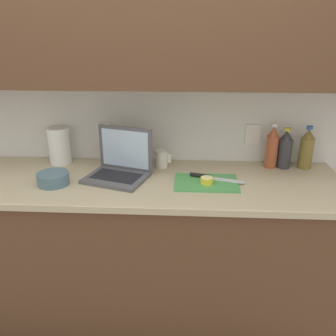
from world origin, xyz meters
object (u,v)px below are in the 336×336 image
(laptop, at_px, (120,166))
(bowl_white, at_px, (53,179))
(bottle_oil_tall, at_px, (285,150))
(bottle_water_clear, at_px, (306,149))
(lemon_half_cut, at_px, (207,180))
(paper_towel_roll, at_px, (59,146))
(measuring_cup, at_px, (161,159))
(knife, at_px, (207,177))
(cutting_board, at_px, (206,183))
(bottle_green_soda, at_px, (272,147))

(laptop, height_order, bowl_white, laptop)
(bottle_oil_tall, bearing_deg, bottle_water_clear, 0.00)
(lemon_half_cut, distance_m, paper_towel_roll, 0.93)
(bottle_water_clear, xyz_separation_m, measuring_cup, (-0.85, -0.03, -0.07))
(lemon_half_cut, bearing_deg, bowl_white, -177.40)
(bottle_water_clear, bearing_deg, knife, -160.14)
(paper_towel_roll, bearing_deg, lemon_half_cut, -17.33)
(laptop, bearing_deg, bottle_water_clear, 27.79)
(lemon_half_cut, bearing_deg, measuring_cup, 136.38)
(laptop, xyz_separation_m, bottle_oil_tall, (0.95, 0.20, 0.05))
(cutting_board, distance_m, bottle_green_soda, 0.49)
(bottle_water_clear, xyz_separation_m, paper_towel_roll, (-1.48, -0.01, -0.00))
(laptop, height_order, paper_towel_roll, laptop)
(bottle_water_clear, bearing_deg, bowl_white, -167.27)
(knife, bearing_deg, laptop, -166.11)
(laptop, height_order, cutting_board, laptop)
(lemon_half_cut, height_order, measuring_cup, measuring_cup)
(paper_towel_roll, bearing_deg, knife, -13.00)
(bottle_water_clear, relative_size, bowl_white, 1.52)
(knife, bearing_deg, bottle_oil_tall, 40.39)
(bottle_oil_tall, xyz_separation_m, paper_towel_roll, (-1.35, -0.01, 0.00))
(bottle_green_soda, height_order, paper_towel_roll, bottle_green_soda)
(measuring_cup, bearing_deg, paper_towel_roll, 177.47)
(bottle_oil_tall, bearing_deg, bottle_green_soda, 180.00)
(laptop, distance_m, bowl_white, 0.36)
(knife, distance_m, bowl_white, 0.83)
(laptop, bearing_deg, cutting_board, 9.50)
(lemon_half_cut, bearing_deg, bottle_oil_tall, 30.96)
(bottle_water_clear, height_order, paper_towel_roll, bottle_water_clear)
(laptop, xyz_separation_m, bottle_water_clear, (1.07, 0.20, 0.05))
(bottle_water_clear, bearing_deg, bottle_oil_tall, -180.00)
(knife, distance_m, lemon_half_cut, 0.07)
(laptop, xyz_separation_m, knife, (0.49, -0.02, -0.05))
(lemon_half_cut, xyz_separation_m, paper_towel_roll, (-0.88, 0.28, 0.09))
(lemon_half_cut, bearing_deg, paper_towel_roll, 162.67)
(cutting_board, bearing_deg, paper_towel_roll, 163.79)
(lemon_half_cut, distance_m, bottle_water_clear, 0.66)
(bottle_oil_tall, xyz_separation_m, bottle_water_clear, (0.12, 0.00, 0.01))
(laptop, distance_m, measuring_cup, 0.27)
(bottle_oil_tall, xyz_separation_m, measuring_cup, (-0.73, -0.03, -0.06))
(bottle_green_soda, height_order, measuring_cup, bottle_green_soda)
(bottle_water_clear, distance_m, bowl_white, 1.45)
(cutting_board, xyz_separation_m, lemon_half_cut, (0.00, -0.02, 0.02))
(knife, bearing_deg, measuring_cup, 162.11)
(paper_towel_roll, bearing_deg, bottle_green_soda, 0.28)
(cutting_board, height_order, knife, knife)
(laptop, distance_m, cutting_board, 0.49)
(lemon_half_cut, relative_size, measuring_cup, 0.66)
(measuring_cup, distance_m, paper_towel_roll, 0.63)
(measuring_cup, bearing_deg, bottle_oil_tall, 2.65)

